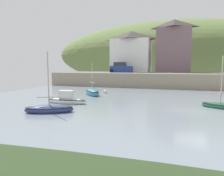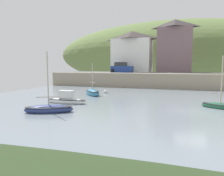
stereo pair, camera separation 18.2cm
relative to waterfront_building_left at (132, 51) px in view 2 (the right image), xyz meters
name	(u,v)px [view 2 (the right image)]	position (x,y,z in m)	size (l,w,h in m)	color
quay_seawall	(188,80)	(10.89, -7.70, -5.30)	(48.00, 9.40, 2.40)	gray
hillside_backdrop	(174,55)	(7.06, 30.00, 0.70)	(80.00, 44.00, 20.99)	olive
waterfront_building_left	(132,51)	(0.00, 0.00, 0.00)	(8.11, 5.63, 8.37)	white
waterfront_building_centre	(175,46)	(8.44, 0.00, 0.92)	(6.72, 4.38, 10.19)	slate
sailboat_nearest_shore	(67,100)	(-0.54, -25.56, -6.31)	(4.17, 1.12, 1.42)	white
sailboat_blue_trim	(220,106)	(13.30, -23.48, -6.42)	(3.31, 2.32, 4.64)	#21583C
rowboat_small_beached	(93,93)	(-0.53, -19.34, -6.34)	(3.30, 3.57, 4.20)	teal
sailboat_white_hull	(49,109)	(0.19, -29.48, -6.39)	(4.00, 2.81, 4.92)	navy
parked_car_near_slipway	(122,68)	(-0.97, -4.50, -3.45)	(4.20, 1.95, 1.95)	navy
mooring_buoy	(105,92)	(0.35, -17.04, -6.49)	(0.55, 0.55, 0.55)	silver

